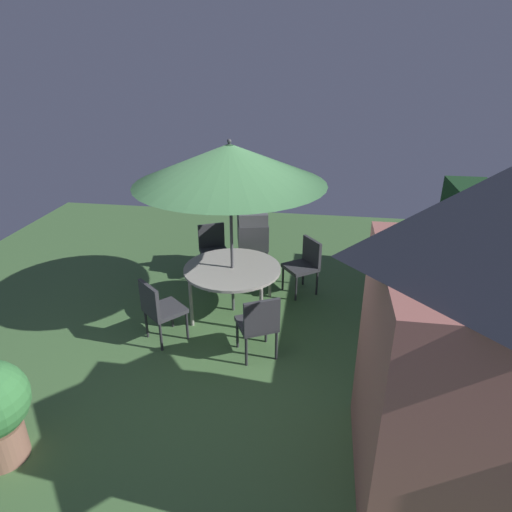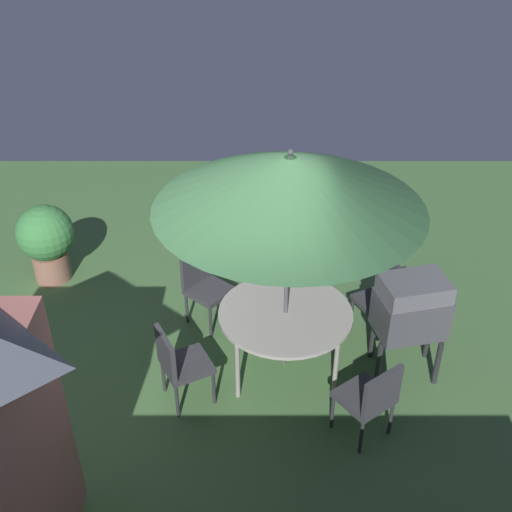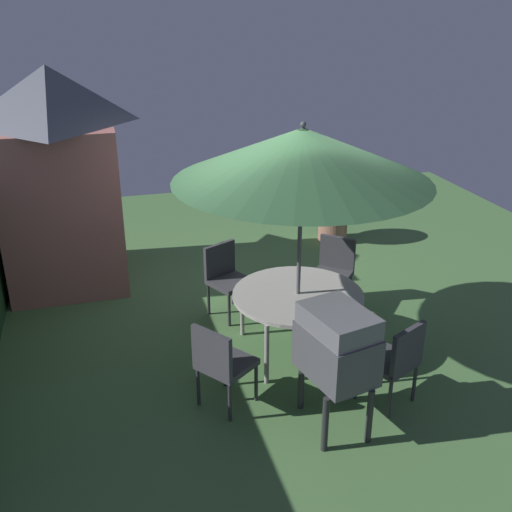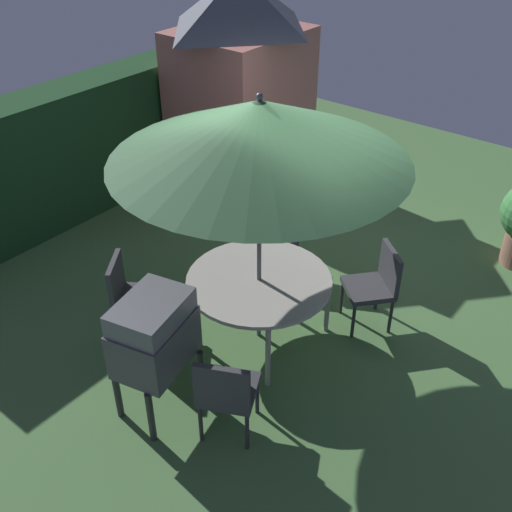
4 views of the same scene
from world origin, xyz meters
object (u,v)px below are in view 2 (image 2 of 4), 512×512
(bbq_grill, at_px, (411,308))
(chair_far_side, at_px, (179,362))
(chair_near_shed, at_px, (204,283))
(potted_plant_by_shed, at_px, (46,239))
(chair_toward_house, at_px, (384,295))
(patio_table, at_px, (285,316))
(chair_toward_hedge, at_px, (371,397))
(patio_umbrella, at_px, (290,182))

(bbq_grill, height_order, chair_far_side, bbq_grill)
(chair_near_shed, distance_m, potted_plant_by_shed, 2.26)
(chair_far_side, height_order, chair_toward_house, same)
(patio_table, height_order, potted_plant_by_shed, potted_plant_by_shed)
(patio_table, bearing_deg, chair_toward_house, -153.62)
(patio_table, relative_size, chair_toward_hedge, 1.59)
(patio_umbrella, xyz_separation_m, chair_toward_house, (-1.17, -0.58, -1.73))
(bbq_grill, xyz_separation_m, chair_far_side, (2.39, 0.46, -0.33))
(chair_near_shed, bearing_deg, potted_plant_by_shed, -22.37)
(bbq_grill, xyz_separation_m, chair_near_shed, (2.22, -0.90, -0.33))
(patio_table, relative_size, chair_far_side, 1.59)
(bbq_grill, height_order, chair_near_shed, bbq_grill)
(bbq_grill, xyz_separation_m, chair_toward_house, (0.13, -0.67, -0.33))
(patio_table, bearing_deg, chair_far_side, 26.88)
(chair_far_side, xyz_separation_m, chair_toward_hedge, (-1.86, 0.48, 0.00))
(patio_umbrella, bearing_deg, chair_far_side, 26.88)
(patio_umbrella, xyz_separation_m, potted_plant_by_shed, (3.02, -1.67, -1.64))
(patio_table, bearing_deg, chair_toward_hedge, 126.61)
(chair_near_shed, relative_size, potted_plant_by_shed, 0.84)
(bbq_grill, height_order, potted_plant_by_shed, bbq_grill)
(chair_far_side, height_order, potted_plant_by_shed, potted_plant_by_shed)
(patio_table, height_order, chair_near_shed, chair_near_shed)
(chair_far_side, relative_size, chair_toward_house, 1.00)
(bbq_grill, xyz_separation_m, potted_plant_by_shed, (4.31, -1.76, -0.24))
(bbq_grill, distance_m, chair_near_shed, 2.42)
(patio_table, distance_m, patio_umbrella, 1.58)
(chair_near_shed, bearing_deg, chair_toward_house, 173.77)
(patio_table, bearing_deg, chair_near_shed, -41.10)
(chair_far_side, bearing_deg, bbq_grill, -169.04)
(patio_umbrella, relative_size, chair_near_shed, 2.92)
(patio_umbrella, bearing_deg, chair_near_shed, -41.10)
(chair_toward_hedge, bearing_deg, chair_near_shed, -47.39)
(chair_near_shed, relative_size, chair_toward_house, 1.00)
(chair_toward_hedge, distance_m, potted_plant_by_shed, 4.65)
(patio_table, relative_size, patio_umbrella, 0.55)
(patio_table, relative_size, bbq_grill, 1.19)
(chair_far_side, bearing_deg, potted_plant_by_shed, -49.04)
(bbq_grill, height_order, chair_toward_hedge, bbq_grill)
(chair_near_shed, bearing_deg, patio_table, 138.90)
(patio_table, distance_m, potted_plant_by_shed, 3.45)
(chair_toward_house, bearing_deg, chair_near_shed, -6.23)
(potted_plant_by_shed, bearing_deg, patio_umbrella, 151.06)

